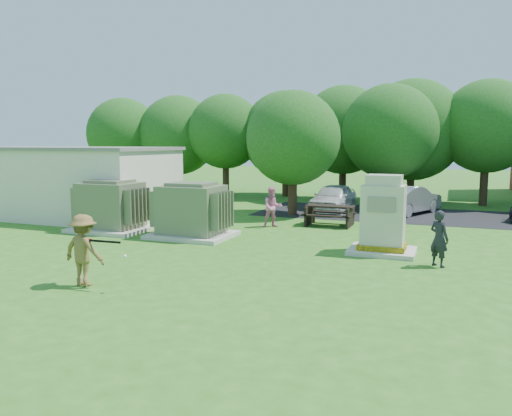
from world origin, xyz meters
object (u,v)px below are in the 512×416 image
at_px(picnic_table, 330,213).
at_px(batter, 84,250).
at_px(transformer_left, 111,207).
at_px(generator_cabinet, 383,219).
at_px(car_white, 333,198).
at_px(car_silver_a, 409,200).
at_px(person_at_picnic, 273,207).
at_px(transformer_right, 192,212).
at_px(person_by_generator, 439,239).

relative_size(picnic_table, batter, 1.13).
xyz_separation_m(transformer_left, generator_cabinet, (10.78, -0.24, 0.14)).
height_order(generator_cabinet, car_white, generator_cabinet).
distance_m(generator_cabinet, picnic_table, 5.51).
distance_m(picnic_table, car_white, 4.38).
bearing_deg(car_silver_a, batter, 91.94).
xyz_separation_m(transformer_left, car_silver_a, (10.84, 9.44, -0.26)).
height_order(picnic_table, person_at_picnic, person_at_picnic).
height_order(transformer_right, car_silver_a, transformer_right).
height_order(transformer_right, picnic_table, transformer_right).
xyz_separation_m(transformer_left, batter, (4.34, -6.73, -0.07)).
distance_m(person_by_generator, car_white, 11.56).
bearing_deg(transformer_right, person_at_picnic, 56.79).
relative_size(batter, car_white, 0.42).
bearing_deg(car_silver_a, person_at_picnic, 74.89).
distance_m(transformer_left, car_silver_a, 14.38).
xyz_separation_m(picnic_table, person_by_generator, (4.56, -5.94, 0.28)).
bearing_deg(generator_cabinet, car_white, 111.98).
xyz_separation_m(transformer_left, car_white, (7.15, 8.77, -0.24)).
bearing_deg(car_white, generator_cabinet, -64.93).
height_order(transformer_left, picnic_table, transformer_left).
xyz_separation_m(transformer_right, person_at_picnic, (2.10, 3.21, -0.12)).
xyz_separation_m(transformer_right, person_by_generator, (8.82, -1.47, -0.15)).
height_order(person_at_picnic, car_white, person_at_picnic).
distance_m(generator_cabinet, person_by_generator, 2.15).
height_order(generator_cabinet, person_at_picnic, generator_cabinet).
xyz_separation_m(person_at_picnic, car_silver_a, (5.05, 6.24, -0.14)).
relative_size(picnic_table, car_white, 0.48).
bearing_deg(batter, transformer_right, -81.31).
bearing_deg(car_silver_a, car_white, 34.19).
bearing_deg(car_silver_a, picnic_table, 83.80).
relative_size(batter, person_by_generator, 1.09).
relative_size(picnic_table, car_silver_a, 0.47).
relative_size(transformer_right, car_silver_a, 0.70).
bearing_deg(generator_cabinet, person_at_picnic, 145.38).
relative_size(person_at_picnic, car_silver_a, 0.39).
relative_size(generator_cabinet, person_by_generator, 1.54).
bearing_deg(picnic_table, generator_cabinet, -59.06).
bearing_deg(person_by_generator, transformer_right, 27.91).
distance_m(person_by_generator, car_silver_a, 11.04).
bearing_deg(person_at_picnic, batter, -131.64).
bearing_deg(person_at_picnic, generator_cabinet, -67.90).
distance_m(transformer_right, person_by_generator, 8.94).
distance_m(picnic_table, person_by_generator, 7.49).
bearing_deg(car_silver_a, generator_cabinet, 113.50).
bearing_deg(transformer_left, car_white, 50.81).
bearing_deg(transformer_right, picnic_table, 46.33).
height_order(picnic_table, person_by_generator, person_by_generator).
distance_m(transformer_right, car_silver_a, 11.84).
height_order(batter, car_silver_a, batter).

